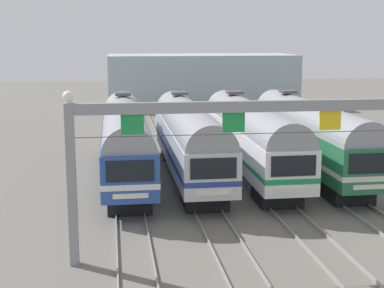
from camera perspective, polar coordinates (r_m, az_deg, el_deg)
The scene contains 8 objects.
ground_plane at distance 37.42m, azimuth 2.73°, elevation -3.23°, with size 160.00×160.00×0.00m, color slate.
track_bed at distance 53.86m, azimuth -0.60°, elevation 1.18°, with size 13.53×70.00×0.15m.
commuter_train_blue at distance 36.24m, azimuth -6.62°, elevation 0.59°, with size 2.88×18.06×5.05m.
commuter_train_silver at distance 36.55m, azimuth -0.32°, elevation 0.75°, with size 2.88×18.06×5.05m.
commuter_train_white at distance 37.28m, azimuth 5.80°, elevation 0.89°, with size 2.88×18.06×5.05m.
commuter_train_green at distance 38.42m, azimuth 11.62°, elevation 1.02°, with size 2.88×18.06×5.05m.
catenary_gantry at distance 23.52m, azimuth 8.91°, elevation 0.98°, with size 17.27×0.44×6.97m.
maintenance_building at distance 74.18m, azimuth 0.87°, elevation 6.32°, with size 23.50×10.00×6.57m, color #9EB2B7.
Camera 1 is at (-6.76, -35.67, 9.05)m, focal length 53.85 mm.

